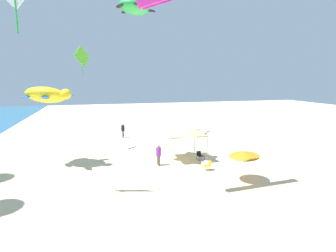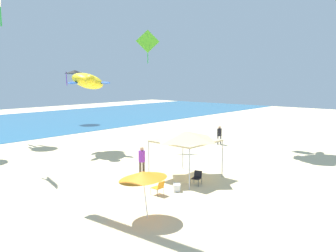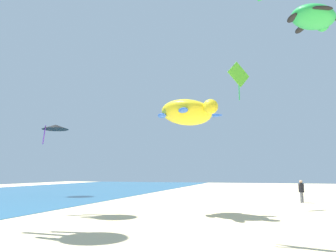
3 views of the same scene
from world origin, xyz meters
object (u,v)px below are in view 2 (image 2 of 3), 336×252
folding_chair_right_of_tent (197,177)px  person_kite_handler (219,133)px  canopy_tent (186,136)px  cooler_box (177,187)px  kite_diamond_lime (148,43)px  folding_chair_left_of_tent (159,187)px  kite_turtle_yellow (88,81)px  beach_umbrella (143,175)px  person_near_umbrella (142,158)px  kite_delta_black (75,72)px

folding_chair_right_of_tent → person_kite_handler: person_kite_handler is taller
canopy_tent → folding_chair_right_of_tent: canopy_tent is taller
cooler_box → kite_diamond_lime: kite_diamond_lime is taller
folding_chair_left_of_tent → kite_diamond_lime: size_ratio=0.27×
canopy_tent → kite_turtle_yellow: kite_turtle_yellow is taller
cooler_box → person_kite_handler: size_ratio=0.40×
beach_umbrella → cooler_box: size_ratio=3.25×
canopy_tent → person_kite_handler: canopy_tent is taller
person_near_umbrella → beach_umbrella: bearing=41.3°
beach_umbrella → cooler_box: (4.12, 1.35, -1.87)m
person_near_umbrella → kite_turtle_yellow: kite_turtle_yellow is taller
beach_umbrella → kite_delta_black: bearing=60.4°
cooler_box → kite_turtle_yellow: (3.58, 13.16, 6.03)m
person_near_umbrella → kite_delta_black: bearing=-120.1°
beach_umbrella → folding_chair_left_of_tent: 3.68m
beach_umbrella → folding_chair_right_of_tent: size_ratio=2.94×
canopy_tent → cooler_box: size_ratio=4.87×
beach_umbrella → person_kite_handler: 19.23m
folding_chair_left_of_tent → kite_delta_black: 34.47m
person_kite_handler → person_near_umbrella: (-12.57, -1.84, 0.03)m
kite_turtle_yellow → kite_delta_black: bearing=179.3°
canopy_tent → kite_diamond_lime: size_ratio=1.18×
person_near_umbrella → kite_diamond_lime: bearing=-142.8°
folding_chair_left_of_tent → folding_chair_right_of_tent: (2.99, -0.44, 0.00)m
canopy_tent → person_near_umbrella: 3.46m
canopy_tent → beach_umbrella: size_ratio=1.50×
person_kite_handler → kite_diamond_lime: bearing=-13.5°
person_kite_handler → kite_turtle_yellow: kite_turtle_yellow is taller
beach_umbrella → person_near_umbrella: (5.25, 5.34, -0.95)m
kite_diamond_lime → kite_turtle_yellow: bearing=-157.8°
kite_diamond_lime → kite_turtle_yellow: 6.50m
kite_turtle_yellow → person_kite_handler: bearing=84.4°
folding_chair_right_of_tent → person_near_umbrella: bearing=174.9°
folding_chair_right_of_tent → kite_turtle_yellow: size_ratio=0.18×
person_near_umbrella → kite_delta_black: (12.82, 26.45, 6.27)m
beach_umbrella → kite_diamond_lime: (12.36, 11.63, 7.66)m
kite_delta_black → kite_diamond_lime: bearing=-68.7°
person_kite_handler → kite_delta_black: (0.25, 24.60, 6.30)m
person_kite_handler → kite_delta_black: bearing=-64.9°
folding_chair_right_of_tent → cooler_box: folding_chair_right_of_tent is taller
canopy_tent → kite_delta_black: (11.54, 29.22, 4.64)m
person_kite_handler → person_near_umbrella: bearing=34.0°
folding_chair_left_of_tent → person_near_umbrella: person_near_umbrella is taller
person_near_umbrella → kite_turtle_yellow: 10.78m
folding_chair_right_of_tent → kite_delta_black: size_ratio=0.21×
person_kite_handler → person_near_umbrella: size_ratio=0.98×
kite_diamond_lime → canopy_tent: bearing=-68.9°
folding_chair_left_of_tent → cooler_box: 1.30m
folding_chair_left_of_tent → kite_diamond_lime: bearing=-133.9°
kite_delta_black → person_near_umbrella: bearing=-78.8°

